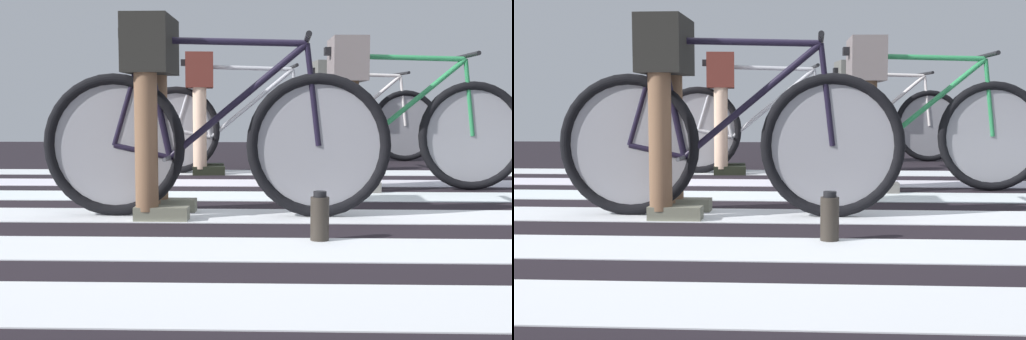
% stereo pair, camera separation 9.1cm
% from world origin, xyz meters
% --- Properties ---
extents(ground, '(18.00, 14.00, 0.02)m').
position_xyz_m(ground, '(0.00, 0.00, 0.01)').
color(ground, black).
extents(crosswalk_markings, '(5.42, 4.23, 0.00)m').
position_xyz_m(crosswalk_markings, '(-0.04, 0.19, 0.02)').
color(crosswalk_markings, silver).
rests_on(crosswalk_markings, ground).
extents(bicycle_1_of_4, '(1.74, 0.52, 0.93)m').
position_xyz_m(bicycle_1_of_4, '(-0.12, -0.19, 0.41)').
color(bicycle_1_of_4, black).
rests_on(bicycle_1_of_4, ground).
extents(cyclist_1_of_4, '(0.31, 0.41, 0.99)m').
position_xyz_m(cyclist_1_of_4, '(-0.43, -0.18, 0.66)').
color(cyclist_1_of_4, brown).
rests_on(cyclist_1_of_4, ground).
extents(bicycle_2_of_4, '(1.74, 0.52, 0.93)m').
position_xyz_m(bicycle_2_of_4, '(0.96, 0.93, 0.41)').
color(bicycle_2_of_4, black).
rests_on(bicycle_2_of_4, ground).
extents(cyclist_2_of_4, '(0.33, 0.42, 0.99)m').
position_xyz_m(cyclist_2_of_4, '(0.65, 0.92, 0.66)').
color(cyclist_2_of_4, brown).
rests_on(cyclist_2_of_4, ground).
extents(bicycle_3_of_4, '(1.73, 0.52, 0.93)m').
position_xyz_m(bicycle_3_of_4, '(-0.14, 2.07, 0.41)').
color(bicycle_3_of_4, black).
rests_on(bicycle_3_of_4, ground).
extents(cyclist_3_of_4, '(0.35, 0.43, 0.98)m').
position_xyz_m(cyclist_3_of_4, '(-0.45, 2.03, 0.66)').
color(cyclist_3_of_4, beige).
rests_on(cyclist_3_of_4, ground).
extents(bicycle_4_of_4, '(1.73, 0.52, 0.93)m').
position_xyz_m(bicycle_4_of_4, '(0.97, 3.29, 0.41)').
color(bicycle_4_of_4, black).
rests_on(bicycle_4_of_4, ground).
extents(cyclist_4_of_4, '(0.36, 0.44, 1.00)m').
position_xyz_m(cyclist_4_of_4, '(0.66, 3.25, 0.67)').
color(cyclist_4_of_4, beige).
rests_on(cyclist_4_of_4, ground).
extents(water_bottle, '(0.08, 0.08, 0.21)m').
position_xyz_m(water_bottle, '(0.37, -0.79, 0.12)').
color(water_bottle, '#2E2922').
rests_on(water_bottle, ground).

